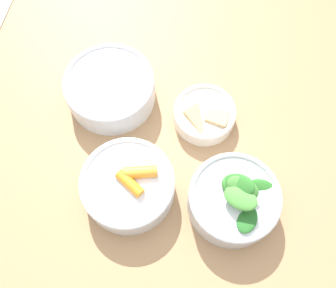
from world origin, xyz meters
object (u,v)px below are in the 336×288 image
object	(u,v)px
bowl_cookies	(205,114)
bowl_greens	(234,199)
bowl_carrots	(128,185)
bowl_beans_hotdog	(111,89)

from	to	relation	value
bowl_cookies	bowl_greens	bearing A→B (deg)	-150.13
bowl_carrots	bowl_greens	size ratio (longest dim) A/B	1.02
bowl_carrots	bowl_cookies	bearing A→B (deg)	-28.05
bowl_greens	bowl_cookies	bearing A→B (deg)	29.87
bowl_greens	bowl_beans_hotdog	bearing A→B (deg)	61.46
bowl_greens	bowl_cookies	xyz separation A→B (m)	(0.15, 0.09, -0.02)
bowl_beans_hotdog	bowl_cookies	world-z (taller)	bowl_beans_hotdog
bowl_cookies	bowl_carrots	bearing A→B (deg)	151.95
bowl_beans_hotdog	bowl_cookies	size ratio (longest dim) A/B	1.45
bowl_carrots	bowl_cookies	xyz separation A→B (m)	(0.18, -0.09, -0.01)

